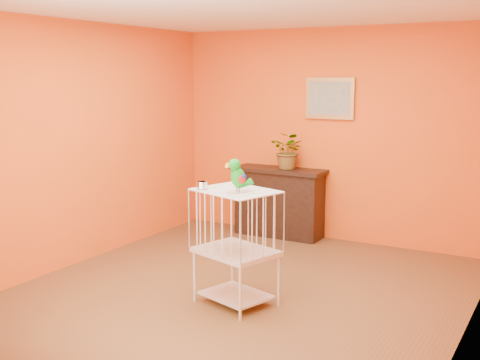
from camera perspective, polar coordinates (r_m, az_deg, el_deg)
The scene contains 8 objects.
ground at distance 5.77m, azimuth -0.04°, elevation -10.63°, with size 4.50×4.50×0.00m, color brown.
room_shell at distance 5.43m, azimuth -0.04°, elevation 5.24°, with size 4.50×4.50×4.50m.
console_cabinet at distance 7.65m, azimuth 3.72°, elevation -2.11°, with size 1.17×0.42×0.87m.
potted_plant at distance 7.46m, azimuth 4.52°, elevation 2.36°, with size 0.42×0.46×0.36m, color #26722D.
framed_picture at distance 7.42m, azimuth 8.50°, elevation 7.66°, with size 0.62×0.04×0.50m.
birdcage at distance 5.34m, azimuth -0.39°, elevation -6.24°, with size 0.79×0.69×1.04m.
feed_cup at distance 5.28m, azimuth -3.61°, elevation -0.48°, with size 0.09×0.09×0.06m, color silver.
parrot at distance 5.12m, azimuth -0.21°, elevation 0.48°, with size 0.20×0.24×0.29m.
Camera 1 is at (2.66, -4.71, 2.02)m, focal length 45.00 mm.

